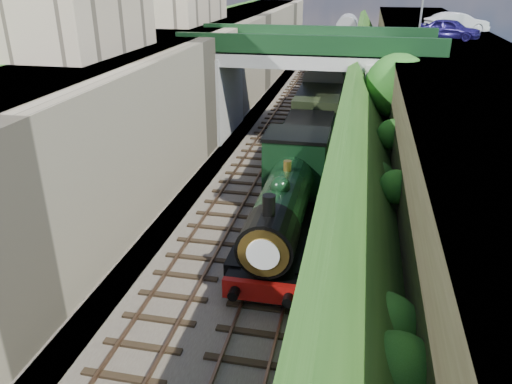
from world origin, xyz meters
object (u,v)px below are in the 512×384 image
Objects in this scene: car_silver at (457,23)px; tender at (306,152)px; car_blue at (450,29)px; tree at (399,88)px; locomotive at (286,204)px; road_bridge at (316,81)px.

car_silver is 19.85m from tender.
car_blue is 16.22m from tender.
tree is 1.62× the size of car_blue.
road_bridge is at bearing 91.01° from locomotive.
car_blue is at bearing 56.66° from tender.
car_silver reaches higher than tender.
tender is (-9.40, -16.63, -5.40)m from car_silver.
locomotive is at bearing 138.66° from car_silver.
car_silver reaches higher than tree.
car_silver is at bearing 9.07° from car_blue.
tree is at bearing 65.82° from locomotive.
road_bridge is 2.42× the size of tree.
tree reaches higher than locomotive.
car_silver reaches higher than road_bridge.
tree is 1.10× the size of tender.
road_bridge is 2.67× the size of tender.
car_silver is 26.27m from locomotive.
locomotive is (-4.71, -10.50, -2.75)m from tree.
tender is at bearing 170.12° from car_blue.
car_blue is at bearing 69.02° from tree.
tender is at bearing -146.37° from tree.
car_blue is (8.68, 5.63, 2.87)m from road_bridge.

